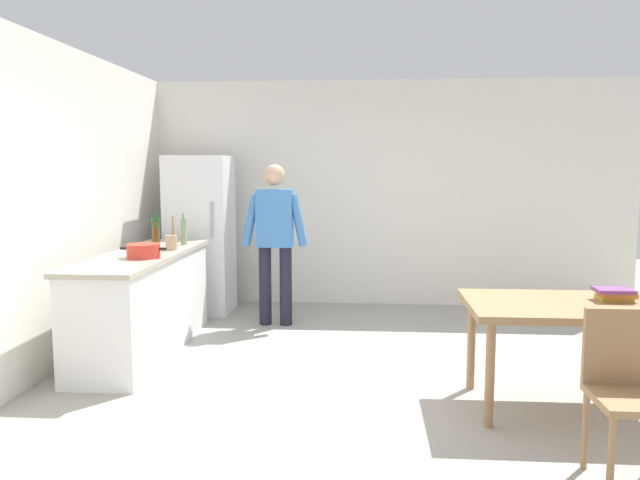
% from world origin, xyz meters
% --- Properties ---
extents(ground_plane, '(14.00, 14.00, 0.00)m').
position_xyz_m(ground_plane, '(0.00, 0.00, 0.00)').
color(ground_plane, '#9E998E').
extents(wall_back, '(6.40, 0.12, 2.70)m').
position_xyz_m(wall_back, '(0.00, 3.00, 1.35)').
color(wall_back, silver).
rests_on(wall_back, ground_plane).
extents(wall_left, '(0.12, 5.60, 2.70)m').
position_xyz_m(wall_left, '(-2.60, 0.20, 1.35)').
color(wall_left, silver).
rests_on(wall_left, ground_plane).
extents(kitchen_counter, '(0.64, 2.20, 0.90)m').
position_xyz_m(kitchen_counter, '(-2.00, 0.80, 0.45)').
color(kitchen_counter, white).
rests_on(kitchen_counter, ground_plane).
extents(refrigerator, '(0.70, 0.67, 1.80)m').
position_xyz_m(refrigerator, '(-1.90, 2.40, 0.90)').
color(refrigerator, white).
rests_on(refrigerator, ground_plane).
extents(person, '(0.70, 0.22, 1.70)m').
position_xyz_m(person, '(-0.95, 1.85, 0.98)').
color(person, '#1E1E2D').
rests_on(person, ground_plane).
extents(dining_table, '(1.40, 0.90, 0.75)m').
position_xyz_m(dining_table, '(1.40, -0.30, 0.67)').
color(dining_table, '#9E754C').
rests_on(dining_table, ground_plane).
extents(chair, '(0.42, 0.42, 0.91)m').
position_xyz_m(chair, '(1.40, -1.27, 0.53)').
color(chair, '#9E754C').
rests_on(chair, ground_plane).
extents(cooking_pot, '(0.40, 0.28, 0.12)m').
position_xyz_m(cooking_pot, '(-1.89, 0.54, 0.96)').
color(cooking_pot, red).
rests_on(cooking_pot, kitchen_counter).
extents(utensil_jar, '(0.11, 0.11, 0.32)m').
position_xyz_m(utensil_jar, '(-1.80, 1.05, 0.98)').
color(utensil_jar, tan).
rests_on(utensil_jar, kitchen_counter).
extents(bottle_vinegar_tall, '(0.06, 0.06, 0.32)m').
position_xyz_m(bottle_vinegar_tall, '(-1.81, 1.45, 1.04)').
color(bottle_vinegar_tall, gray).
rests_on(bottle_vinegar_tall, kitchen_counter).
extents(bottle_wine_green, '(0.08, 0.08, 0.34)m').
position_xyz_m(bottle_wine_green, '(-2.05, 1.31, 1.05)').
color(bottle_wine_green, '#1E5123').
rests_on(bottle_wine_green, kitchen_counter).
extents(bottle_beer_brown, '(0.06, 0.06, 0.26)m').
position_xyz_m(bottle_beer_brown, '(-1.99, 1.16, 1.01)').
color(bottle_beer_brown, '#5B3314').
rests_on(bottle_beer_brown, kitchen_counter).
extents(book_stack, '(0.27, 0.20, 0.09)m').
position_xyz_m(book_stack, '(1.72, -0.21, 0.80)').
color(book_stack, gold).
rests_on(book_stack, dining_table).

